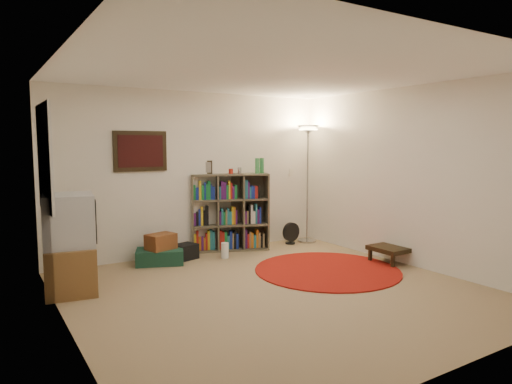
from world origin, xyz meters
The scene contains 11 objects.
room centered at (-0.05, 0.05, 1.26)m, with size 4.54×4.54×2.54m.
bookshelf centered at (0.54, 2.13, 0.60)m, with size 1.28×0.76×1.48m.
floor_lamp centered at (1.98, 1.94, 1.68)m, with size 0.51×0.51×2.02m.
floor_fan centered at (1.64, 1.94, 0.19)m, with size 0.33×0.18×0.37m.
tv_stand centered at (-2.02, 1.26, 0.55)m, with size 0.65×0.85×1.13m.
suitcase centered at (-0.72, 1.88, 0.11)m, with size 0.76×0.63×0.21m.
wicker_basket centered at (-0.70, 1.87, 0.32)m, with size 0.45×0.38×0.22m.
duffel_bag centered at (-0.30, 1.95, 0.11)m, with size 0.38×0.34×0.22m.
paper_towel centered at (0.22, 1.68, 0.12)m, with size 0.12×0.12×0.23m.
red_rug centered at (1.08, 0.35, 0.01)m, with size 1.96×1.96×0.02m.
side_table centered at (2.14, 0.17, 0.20)m, with size 0.53×0.53×0.24m.
Camera 1 is at (-2.93, -4.25, 1.70)m, focal length 32.00 mm.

